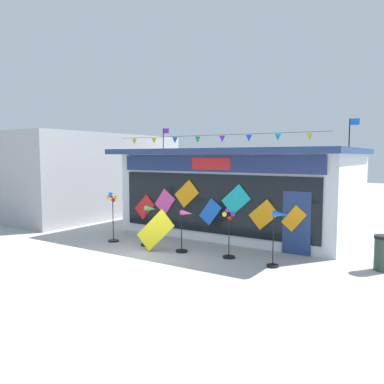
{
  "coord_description": "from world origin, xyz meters",
  "views": [
    {
      "loc": [
        7.77,
        -8.47,
        3.09
      ],
      "look_at": [
        0.44,
        2.7,
        1.85
      ],
      "focal_mm": 36.0,
      "sensor_mm": 36.0,
      "label": 1
    }
  ],
  "objects_px": {
    "display_kite_on_ground": "(155,230)",
    "wind_spinner_center_left": "(185,229)",
    "wind_spinner_far_left": "(112,213)",
    "wind_spinner_center_right": "(229,231)",
    "kite_shop_building": "(242,190)",
    "wind_spinner_left": "(149,221)",
    "trash_bin": "(384,253)",
    "wind_spinner_right": "(278,232)"
  },
  "relations": [
    {
      "from": "wind_spinner_center_left",
      "to": "wind_spinner_left",
      "type": "bearing_deg",
      "value": 177.79
    },
    {
      "from": "wind_spinner_center_left",
      "to": "wind_spinner_right",
      "type": "distance_m",
      "value": 3.11
    },
    {
      "from": "trash_bin",
      "to": "wind_spinner_right",
      "type": "bearing_deg",
      "value": -152.32
    },
    {
      "from": "kite_shop_building",
      "to": "wind_spinner_left",
      "type": "bearing_deg",
      "value": -109.52
    },
    {
      "from": "wind_spinner_center_right",
      "to": "trash_bin",
      "type": "xyz_separation_m",
      "value": [
        4.1,
        1.17,
        -0.36
      ]
    },
    {
      "from": "wind_spinner_left",
      "to": "wind_spinner_center_right",
      "type": "relative_size",
      "value": 0.92
    },
    {
      "from": "kite_shop_building",
      "to": "wind_spinner_center_right",
      "type": "height_order",
      "value": "kite_shop_building"
    },
    {
      "from": "wind_spinner_far_left",
      "to": "wind_spinner_right",
      "type": "distance_m",
      "value": 6.18
    },
    {
      "from": "wind_spinner_center_left",
      "to": "wind_spinner_right",
      "type": "xyz_separation_m",
      "value": [
        3.1,
        0.03,
        0.22
      ]
    },
    {
      "from": "wind_spinner_center_right",
      "to": "kite_shop_building",
      "type": "bearing_deg",
      "value": 110.79
    },
    {
      "from": "kite_shop_building",
      "to": "wind_spinner_far_left",
      "type": "xyz_separation_m",
      "value": [
        -3.04,
        -4.33,
        -0.65
      ]
    },
    {
      "from": "kite_shop_building",
      "to": "wind_spinner_right",
      "type": "xyz_separation_m",
      "value": [
        3.14,
        -4.19,
        -0.7
      ]
    },
    {
      "from": "wind_spinner_far_left",
      "to": "wind_spinner_center_left",
      "type": "bearing_deg",
      "value": 2.04
    },
    {
      "from": "trash_bin",
      "to": "wind_spinner_center_left",
      "type": "bearing_deg",
      "value": -166.5
    },
    {
      "from": "wind_spinner_right",
      "to": "wind_spinner_center_left",
      "type": "bearing_deg",
      "value": -179.43
    },
    {
      "from": "trash_bin",
      "to": "display_kite_on_ground",
      "type": "height_order",
      "value": "display_kite_on_ground"
    },
    {
      "from": "wind_spinner_left",
      "to": "wind_spinner_center_left",
      "type": "height_order",
      "value": "wind_spinner_left"
    },
    {
      "from": "wind_spinner_far_left",
      "to": "wind_spinner_center_left",
      "type": "distance_m",
      "value": 3.1
    },
    {
      "from": "kite_shop_building",
      "to": "wind_spinner_left",
      "type": "height_order",
      "value": "kite_shop_building"
    },
    {
      "from": "kite_shop_building",
      "to": "wind_spinner_far_left",
      "type": "height_order",
      "value": "kite_shop_building"
    },
    {
      "from": "wind_spinner_center_right",
      "to": "display_kite_on_ground",
      "type": "distance_m",
      "value": 2.43
    },
    {
      "from": "kite_shop_building",
      "to": "trash_bin",
      "type": "xyz_separation_m",
      "value": [
        5.64,
        -2.88,
        -1.22
      ]
    },
    {
      "from": "wind_spinner_right",
      "to": "wind_spinner_far_left",
      "type": "bearing_deg",
      "value": -178.7
    },
    {
      "from": "kite_shop_building",
      "to": "wind_spinner_center_left",
      "type": "bearing_deg",
      "value": -89.5
    },
    {
      "from": "wind_spinner_center_left",
      "to": "display_kite_on_ground",
      "type": "relative_size",
      "value": 1.07
    },
    {
      "from": "kite_shop_building",
      "to": "display_kite_on_ground",
      "type": "relative_size",
      "value": 7.03
    },
    {
      "from": "kite_shop_building",
      "to": "wind_spinner_center_right",
      "type": "xyz_separation_m",
      "value": [
        1.54,
        -4.05,
        -0.86
      ]
    },
    {
      "from": "wind_spinner_right",
      "to": "kite_shop_building",
      "type": "bearing_deg",
      "value": 126.79
    },
    {
      "from": "wind_spinner_center_right",
      "to": "trash_bin",
      "type": "relative_size",
      "value": 1.59
    },
    {
      "from": "wind_spinner_far_left",
      "to": "wind_spinner_right",
      "type": "bearing_deg",
      "value": 1.3
    },
    {
      "from": "wind_spinner_right",
      "to": "wind_spinner_center_right",
      "type": "bearing_deg",
      "value": 174.9
    },
    {
      "from": "wind_spinner_far_left",
      "to": "wind_spinner_center_right",
      "type": "bearing_deg",
      "value": 3.53
    },
    {
      "from": "wind_spinner_center_right",
      "to": "wind_spinner_right",
      "type": "relative_size",
      "value": 0.96
    },
    {
      "from": "display_kite_on_ground",
      "to": "wind_spinner_center_left",
      "type": "bearing_deg",
      "value": 27.27
    },
    {
      "from": "wind_spinner_right",
      "to": "display_kite_on_ground",
      "type": "xyz_separation_m",
      "value": [
        -3.94,
        -0.47,
        -0.3
      ]
    },
    {
      "from": "kite_shop_building",
      "to": "wind_spinner_center_left",
      "type": "distance_m",
      "value": 4.32
    },
    {
      "from": "wind_spinner_far_left",
      "to": "wind_spinner_right",
      "type": "xyz_separation_m",
      "value": [
        6.18,
        0.14,
        -0.05
      ]
    },
    {
      "from": "wind_spinner_center_left",
      "to": "trash_bin",
      "type": "relative_size",
      "value": 1.43
    },
    {
      "from": "kite_shop_building",
      "to": "wind_spinner_center_left",
      "type": "relative_size",
      "value": 6.58
    },
    {
      "from": "kite_shop_building",
      "to": "display_kite_on_ground",
      "type": "xyz_separation_m",
      "value": [
        -0.81,
        -4.66,
        -1.0
      ]
    },
    {
      "from": "wind_spinner_far_left",
      "to": "wind_spinner_center_left",
      "type": "relative_size",
      "value": 1.32
    },
    {
      "from": "wind_spinner_far_left",
      "to": "display_kite_on_ground",
      "type": "relative_size",
      "value": 1.41
    }
  ]
}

